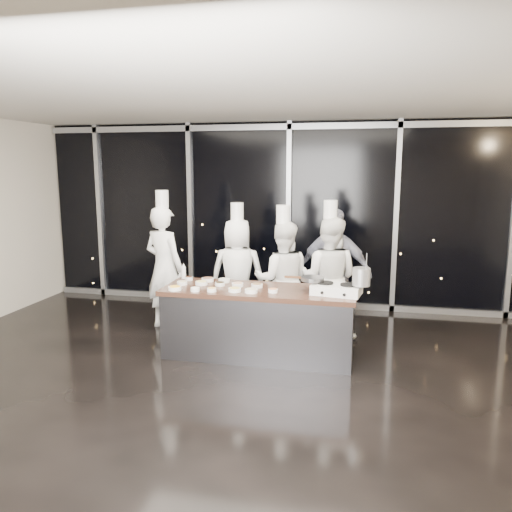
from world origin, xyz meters
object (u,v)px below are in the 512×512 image
(demo_counter, at_px, (259,322))
(chef_far_left, at_px, (164,267))
(stove, at_px, (337,289))
(chef_left, at_px, (238,273))
(stock_pot, at_px, (361,277))
(guest, at_px, (335,272))
(chef_right, at_px, (329,278))
(frying_pan, at_px, (312,279))
(chef_center, at_px, (282,279))

(demo_counter, xyz_separation_m, chef_far_left, (-1.64, 0.83, 0.50))
(stove, height_order, chef_left, chef_left)
(stock_pot, xyz_separation_m, chef_far_left, (-2.91, 0.98, -0.20))
(guest, bearing_deg, stock_pot, 118.82)
(demo_counter, relative_size, chef_right, 1.24)
(frying_pan, xyz_separation_m, chef_left, (-1.22, 1.05, -0.21))
(chef_left, relative_size, guest, 1.04)
(demo_counter, distance_m, chef_far_left, 1.90)
(demo_counter, relative_size, stock_pot, 11.63)
(frying_pan, relative_size, chef_center, 0.27)
(stock_pot, distance_m, chef_center, 1.49)
(demo_counter, xyz_separation_m, chef_center, (0.17, 0.82, 0.40))
(stove, relative_size, chef_right, 0.32)
(chef_far_left, height_order, chef_left, chef_far_left)
(demo_counter, distance_m, chef_right, 1.30)
(frying_pan, xyz_separation_m, chef_center, (-0.50, 0.83, -0.21))
(stock_pot, bearing_deg, guest, 106.93)
(chef_left, xyz_separation_m, chef_right, (1.37, -0.14, 0.03))
(chef_left, height_order, chef_center, chef_left)
(frying_pan, height_order, stock_pot, stock_pot)
(chef_far_left, bearing_deg, stove, -179.02)
(chef_far_left, xyz_separation_m, chef_right, (2.46, 0.07, -0.07))
(demo_counter, xyz_separation_m, guest, (0.89, 1.13, 0.47))
(stock_pot, height_order, chef_far_left, chef_far_left)
(frying_pan, height_order, chef_center, chef_center)
(frying_pan, distance_m, guest, 1.17)
(demo_counter, height_order, chef_left, chef_left)
(chef_far_left, xyz_separation_m, chef_center, (1.81, -0.02, -0.10))
(frying_pan, xyz_separation_m, stock_pot, (0.60, -0.13, 0.08))
(guest, relative_size, chef_right, 0.93)
(stove, bearing_deg, demo_counter, -175.06)
(demo_counter, relative_size, stove, 3.88)
(chef_far_left, relative_size, chef_center, 1.10)
(frying_pan, relative_size, chef_right, 0.26)
(stove, bearing_deg, chef_left, 153.40)
(stock_pot, height_order, chef_left, chef_left)
(stove, bearing_deg, chef_center, 141.79)
(demo_counter, height_order, chef_center, chef_center)
(chef_far_left, height_order, chef_center, chef_far_left)
(chef_center, bearing_deg, frying_pan, 112.59)
(chef_left, height_order, guest, chef_left)
(chef_center, xyz_separation_m, chef_right, (0.65, 0.09, 0.04))
(chef_far_left, bearing_deg, stock_pot, -178.36)
(stove, height_order, chef_far_left, chef_far_left)
(guest, bearing_deg, stove, 106.47)
(stock_pot, xyz_separation_m, chef_right, (-0.46, 1.05, -0.26))
(stock_pot, relative_size, chef_right, 0.11)
(chef_center, relative_size, guest, 1.03)
(demo_counter, height_order, stock_pot, stock_pot)
(stock_pot, bearing_deg, demo_counter, 173.67)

